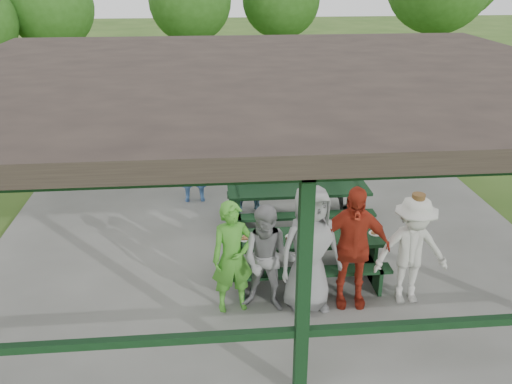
{
  "coord_description": "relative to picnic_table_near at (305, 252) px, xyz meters",
  "views": [
    {
      "loc": [
        -1.0,
        -8.85,
        4.95
      ],
      "look_at": [
        -0.21,
        -0.3,
        1.28
      ],
      "focal_mm": 38.0,
      "sensor_mm": 36.0,
      "label": 1
    }
  ],
  "objects": [
    {
      "name": "ground",
      "position": [
        -0.52,
        1.2,
        -0.57
      ],
      "size": [
        90.0,
        90.0,
        0.0
      ],
      "primitive_type": "plane",
      "color": "#2E5119",
      "rests_on": "ground"
    },
    {
      "name": "picnic_table_far",
      "position": [
        0.21,
        2.0,
        0.01
      ],
      "size": [
        2.77,
        1.39,
        0.75
      ],
      "color": "black",
      "rests_on": "concrete_slab"
    },
    {
      "name": "table_setting",
      "position": [
        0.14,
        0.02,
        0.31
      ],
      "size": [
        2.35,
        0.45,
        0.1
      ],
      "color": "white",
      "rests_on": "picnic_table_near"
    },
    {
      "name": "spectator_blue",
      "position": [
        -1.87,
        3.3,
        0.43
      ],
      "size": [
        0.68,
        0.47,
        1.8
      ],
      "primitive_type": "imported",
      "rotation": [
        0.0,
        0.0,
        3.2
      ],
      "color": "#4774B9",
      "rests_on": "concrete_slab"
    },
    {
      "name": "spectator_lblue",
      "position": [
        -0.71,
        2.7,
        0.38
      ],
      "size": [
        1.63,
        0.75,
        1.7
      ],
      "primitive_type": "imported",
      "rotation": [
        0.0,
        0.0,
        2.98
      ],
      "color": "#95CCE7",
      "rests_on": "concrete_slab"
    },
    {
      "name": "contestant_grey_mid",
      "position": [
        -0.1,
        -0.84,
        0.52
      ],
      "size": [
        1.1,
        0.87,
        1.98
      ],
      "primitive_type": "imported",
      "rotation": [
        0.0,
        0.0,
        0.28
      ],
      "color": "gray",
      "rests_on": "concrete_slab"
    },
    {
      "name": "contestant_grey_left",
      "position": [
        -0.71,
        -0.82,
        0.37
      ],
      "size": [
        0.96,
        0.84,
        1.68
      ],
      "primitive_type": "imported",
      "rotation": [
        0.0,
        0.0,
        -0.28
      ],
      "color": "gray",
      "rests_on": "concrete_slab"
    },
    {
      "name": "contestant_red",
      "position": [
        0.54,
        -0.78,
        0.49
      ],
      "size": [
        1.17,
        0.58,
        1.92
      ],
      "primitive_type": "imported",
      "rotation": [
        0.0,
        0.0,
        -0.1
      ],
      "color": "#A92D1A",
      "rests_on": "concrete_slab"
    },
    {
      "name": "picnic_table_near",
      "position": [
        0.0,
        0.0,
        0.0
      ],
      "size": [
        2.51,
        1.39,
        0.75
      ],
      "color": "black",
      "rests_on": "concrete_slab"
    },
    {
      "name": "tree_left",
      "position": [
        -2.04,
        15.34,
        2.9
      ],
      "size": [
        3.29,
        3.29,
        5.14
      ],
      "color": "black",
      "rests_on": "ground"
    },
    {
      "name": "spectator_grey",
      "position": [
        1.06,
        2.72,
        0.29
      ],
      "size": [
        0.89,
        0.8,
        1.52
      ],
      "primitive_type": "imported",
      "rotation": [
        0.0,
        0.0,
        2.79
      ],
      "color": "gray",
      "rests_on": "concrete_slab"
    },
    {
      "name": "contestant_white_fedora",
      "position": [
        1.45,
        -0.82,
        0.4
      ],
      "size": [
        1.13,
        0.67,
        1.79
      ],
      "rotation": [
        0.0,
        0.0,
        -0.02
      ],
      "color": "silver",
      "rests_on": "concrete_slab"
    },
    {
      "name": "pavilion_structure",
      "position": [
        -0.52,
        1.2,
        2.6
      ],
      "size": [
        10.6,
        8.6,
        3.24
      ],
      "color": "black",
      "rests_on": "concrete_slab"
    },
    {
      "name": "tree_far_left",
      "position": [
        -7.19,
        14.27,
        2.76
      ],
      "size": [
        3.15,
        3.15,
        4.92
      ],
      "color": "black",
      "rests_on": "ground"
    },
    {
      "name": "concrete_slab",
      "position": [
        -0.52,
        1.2,
        -0.52
      ],
      "size": [
        10.0,
        8.0,
        0.1
      ],
      "primitive_type": "cube",
      "color": "slate",
      "rests_on": "ground"
    },
    {
      "name": "farm_trailer",
      "position": [
        -3.62,
        8.05,
        0.02
      ],
      "size": [
        3.41,
        2.17,
        1.19
      ],
      "rotation": [
        0.0,
        0.0,
        0.35
      ],
      "color": "#1C4F9C",
      "rests_on": "ground"
    },
    {
      "name": "pickup_truck",
      "position": [
        2.42,
        10.47,
        0.13
      ],
      "size": [
        5.36,
        3.03,
        1.41
      ],
      "primitive_type": "imported",
      "rotation": [
        0.0,
        0.0,
        1.43
      ],
      "color": "silver",
      "rests_on": "ground"
    },
    {
      "name": "contestant_green",
      "position": [
        -1.22,
        -0.76,
        0.4
      ],
      "size": [
        0.7,
        0.52,
        1.74
      ],
      "primitive_type": "imported",
      "rotation": [
        0.0,
        0.0,
        0.18
      ],
      "color": "#489C2D",
      "rests_on": "concrete_slab"
    }
  ]
}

